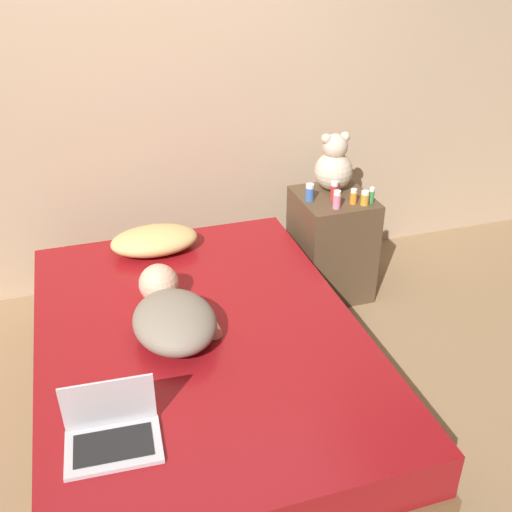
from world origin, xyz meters
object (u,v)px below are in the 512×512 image
Objects in this scene: person_lying at (172,314)px; bottle_blue at (310,192)px; teddy_bear at (334,165)px; bottle_pink at (337,200)px; bottle_orange at (353,197)px; bottle_green at (372,195)px; laptop at (112,430)px; bottle_amber at (365,198)px; pillow at (155,240)px; bottle_red at (334,191)px.

person_lying is 6.49× the size of bottle_blue.
teddy_bear reaches higher than bottle_pink.
teddy_bear is at bearing 33.73° from person_lying.
teddy_bear is 0.25m from bottle_orange.
laptop is at bearing -143.44° from bottle_green.
bottle_pink is 0.17m from bottle_amber.
bottle_green is (1.20, -0.15, 0.17)m from pillow.
bottle_pink reaches higher than bottle_blue.
teddy_bear is 0.17m from bottle_red.
laptop reaches higher than pillow.
laptop is at bearing -133.95° from bottle_blue.
teddy_bear reaches higher than person_lying.
pillow is 1.11m from teddy_bear.
teddy_bear reaches higher than bottle_green.
teddy_bear is 3.95× the size of bottle_orange.
bottle_amber is at bearing 22.66° from person_lying.
bottle_blue is at bearing 49.41° from laptop.
bottle_pink is at bearing 43.81° from laptop.
person_lying is 1.33m from bottle_amber.
bottle_green is at bearing -30.72° from bottle_red.
person_lying is 1.38m from bottle_green.
bottle_amber is at bearing 40.42° from laptop.
person_lying is at bearing -154.52° from bottle_amber.
bottle_orange is at bearing 147.07° from bottle_amber.
bottle_pink is (-0.09, -0.25, -0.10)m from teddy_bear.
person_lying reaches higher than pillow.
bottle_green is 0.05m from bottle_amber.
bottle_orange is at bearing -27.98° from bottle_blue.
bottle_amber is at bearing -42.86° from bottle_red.
bottle_orange reaches higher than person_lying.
bottle_red is (1.38, 1.26, 0.19)m from laptop.
teddy_bear is at bearing 96.69° from bottle_orange.
bottle_red is at bearing -2.53° from pillow.
teddy_bear is 3.76× the size of bottle_green.
bottle_green reaches higher than pillow.
bottle_orange is at bearing 42.23° from laptop.
teddy_bear reaches higher than bottle_blue.
bottle_orange is 0.06m from bottle_amber.
bottle_amber reaches higher than pillow.
bottle_red is (0.04, 0.12, 0.00)m from bottle_pink.
bottle_amber is (0.05, -0.03, -0.00)m from bottle_orange.
bottle_blue reaches higher than person_lying.
bottle_amber is (0.08, -0.26, -0.11)m from teddy_bear.
bottle_green is at bearing 2.59° from bottle_pink.
bottle_pink reaches higher than bottle_amber.
bottle_amber is (0.17, -0.01, -0.01)m from bottle_pink.
person_lying is 1.18m from bottle_blue.
bottle_pink reaches higher than bottle_orange.
person_lying is 1.28m from bottle_red.
teddy_bear is at bearing 29.93° from bottle_blue.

